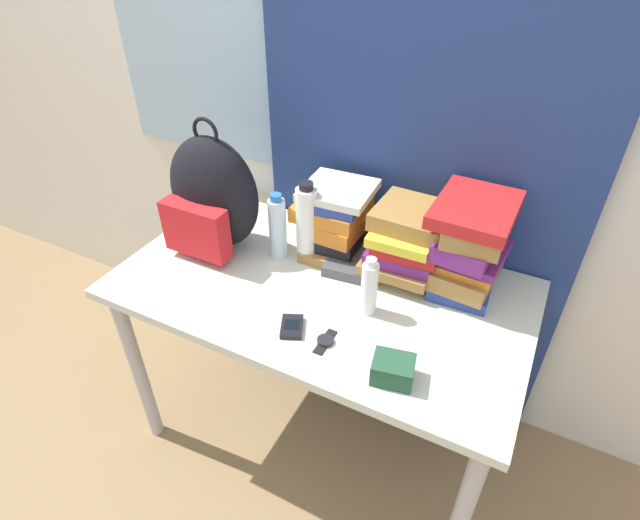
# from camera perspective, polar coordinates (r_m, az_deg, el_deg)

# --- Properties ---
(ground_plane) EXTENTS (12.00, 12.00, 0.00)m
(ground_plane) POSITION_cam_1_polar(r_m,az_deg,el_deg) (1.96, -5.22, -26.35)
(ground_plane) COLOR #8C704C
(wall_back) EXTENTS (6.00, 0.06, 2.50)m
(wall_back) POSITION_cam_1_polar(r_m,az_deg,el_deg) (1.67, 7.08, 19.34)
(wall_back) COLOR silver
(wall_back) RESTS_ON ground_plane
(curtain_blue) EXTENTS (1.08, 0.04, 2.50)m
(curtain_blue) POSITION_cam_1_polar(r_m,az_deg,el_deg) (1.57, 12.14, 17.72)
(curtain_blue) COLOR navy
(curtain_blue) RESTS_ON ground_plane
(desk) EXTENTS (1.27, 0.70, 0.75)m
(desk) POSITION_cam_1_polar(r_m,az_deg,el_deg) (1.61, 0.00, -5.56)
(desk) COLOR beige
(desk) RESTS_ON ground_plane
(backpack) EXTENTS (0.32, 0.24, 0.45)m
(backpack) POSITION_cam_1_polar(r_m,az_deg,el_deg) (1.67, -12.21, 7.12)
(backpack) COLOR black
(backpack) RESTS_ON desk
(book_stack_left) EXTENTS (0.24, 0.27, 0.24)m
(book_stack_left) POSITION_cam_1_polar(r_m,az_deg,el_deg) (1.65, 1.80, 4.91)
(book_stack_left) COLOR olive
(book_stack_left) RESTS_ON desk
(book_stack_center) EXTENTS (0.24, 0.29, 0.23)m
(book_stack_center) POSITION_cam_1_polar(r_m,az_deg,el_deg) (1.57, 10.05, 2.29)
(book_stack_center) COLOR olive
(book_stack_center) RESTS_ON desk
(book_stack_right) EXTENTS (0.24, 0.28, 0.29)m
(book_stack_right) POSITION_cam_1_polar(r_m,az_deg,el_deg) (1.52, 16.74, 1.58)
(book_stack_right) COLOR navy
(book_stack_right) RESTS_ON desk
(water_bottle) EXTENTS (0.06, 0.06, 0.23)m
(water_bottle) POSITION_cam_1_polar(r_m,az_deg,el_deg) (1.62, -4.86, 3.68)
(water_bottle) COLOR silver
(water_bottle) RESTS_ON desk
(sports_bottle) EXTENTS (0.07, 0.07, 0.28)m
(sports_bottle) POSITION_cam_1_polar(r_m,az_deg,el_deg) (1.59, -1.52, 4.15)
(sports_bottle) COLOR white
(sports_bottle) RESTS_ON desk
(sunscreen_bottle) EXTENTS (0.05, 0.05, 0.19)m
(sunscreen_bottle) POSITION_cam_1_polar(r_m,az_deg,el_deg) (1.41, 5.65, -3.14)
(sunscreen_bottle) COLOR white
(sunscreen_bottle) RESTS_ON desk
(cell_phone) EXTENTS (0.09, 0.10, 0.02)m
(cell_phone) POSITION_cam_1_polar(r_m,az_deg,el_deg) (1.41, -3.24, -7.61)
(cell_phone) COLOR black
(cell_phone) RESTS_ON desk
(sunglasses_case) EXTENTS (0.15, 0.07, 0.04)m
(sunglasses_case) POSITION_cam_1_polar(r_m,az_deg,el_deg) (1.58, 3.03, -1.40)
(sunglasses_case) COLOR #47474C
(sunglasses_case) RESTS_ON desk
(camera_pouch) EXTENTS (0.12, 0.10, 0.06)m
(camera_pouch) POSITION_cam_1_polar(r_m,az_deg,el_deg) (1.28, 8.35, -12.28)
(camera_pouch) COLOR #234C33
(camera_pouch) RESTS_ON desk
(wristwatch) EXTENTS (0.04, 0.10, 0.01)m
(wristwatch) POSITION_cam_1_polar(r_m,az_deg,el_deg) (1.37, 0.60, -9.25)
(wristwatch) COLOR black
(wristwatch) RESTS_ON desk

